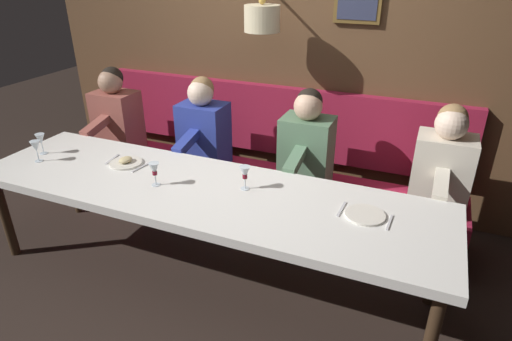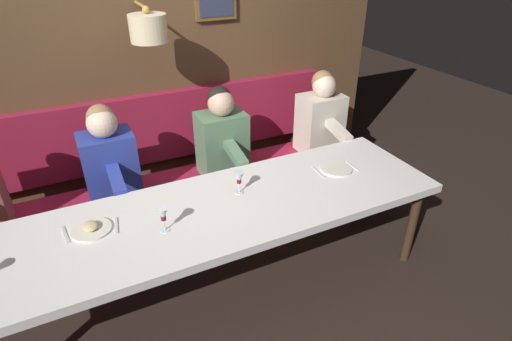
# 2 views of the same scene
# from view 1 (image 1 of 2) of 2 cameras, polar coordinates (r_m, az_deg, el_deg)

# --- Properties ---
(ground_plane) EXTENTS (12.00, 12.00, 0.00)m
(ground_plane) POSITION_cam_1_polar(r_m,az_deg,el_deg) (3.33, -6.60, -13.57)
(ground_plane) COLOR black
(dining_table) EXTENTS (0.90, 3.27, 0.74)m
(dining_table) POSITION_cam_1_polar(r_m,az_deg,el_deg) (2.94, -7.27, -3.25)
(dining_table) COLOR silver
(dining_table) RESTS_ON ground_plane
(banquette_bench) EXTENTS (0.52, 3.47, 0.45)m
(banquette_bench) POSITION_cam_1_polar(r_m,az_deg,el_deg) (3.86, -0.39, -3.24)
(banquette_bench) COLOR maroon
(banquette_bench) RESTS_ON ground_plane
(back_wall_panel) EXTENTS (0.59, 4.67, 2.90)m
(back_wall_panel) POSITION_cam_1_polar(r_m,az_deg,el_deg) (3.97, 2.97, 15.09)
(back_wall_panel) COLOR brown
(back_wall_panel) RESTS_ON ground_plane
(diner_nearest) EXTENTS (0.60, 0.40, 0.79)m
(diner_nearest) POSITION_cam_1_polar(r_m,az_deg,el_deg) (3.35, 23.46, 0.96)
(diner_nearest) COLOR beige
(diner_nearest) RESTS_ON banquette_bench
(diner_near) EXTENTS (0.60, 0.40, 0.79)m
(diner_near) POSITION_cam_1_polar(r_m,az_deg,el_deg) (3.45, 6.68, 3.80)
(diner_near) COLOR #567A5B
(diner_near) RESTS_ON banquette_bench
(diner_middle) EXTENTS (0.60, 0.40, 0.79)m
(diner_middle) POSITION_cam_1_polar(r_m,az_deg,el_deg) (3.80, -7.00, 5.87)
(diner_middle) COLOR #283893
(diner_middle) RESTS_ON banquette_bench
(diner_far) EXTENTS (0.60, 0.40, 0.79)m
(diner_far) POSITION_cam_1_polar(r_m,az_deg,el_deg) (4.32, -18.00, 7.30)
(diner_far) COLOR #934C42
(diner_far) RESTS_ON banquette_bench
(place_setting_0) EXTENTS (0.24, 0.33, 0.05)m
(place_setting_0) POSITION_cam_1_polar(r_m,az_deg,el_deg) (3.37, -16.79, 1.07)
(place_setting_0) COLOR silver
(place_setting_0) RESTS_ON dining_table
(place_setting_1) EXTENTS (0.24, 0.31, 0.01)m
(place_setting_1) POSITION_cam_1_polar(r_m,az_deg,el_deg) (2.66, 14.18, -5.70)
(place_setting_1) COLOR silver
(place_setting_1) RESTS_ON dining_table
(wine_glass_0) EXTENTS (0.07, 0.07, 0.16)m
(wine_glass_0) POSITION_cam_1_polar(r_m,az_deg,el_deg) (3.62, -27.04, 2.79)
(wine_glass_0) COLOR silver
(wine_glass_0) RESTS_ON dining_table
(wine_glass_1) EXTENTS (0.07, 0.07, 0.16)m
(wine_glass_1) POSITION_cam_1_polar(r_m,az_deg,el_deg) (2.83, -1.48, -0.36)
(wine_glass_1) COLOR silver
(wine_glass_1) RESTS_ON dining_table
(wine_glass_2) EXTENTS (0.07, 0.07, 0.16)m
(wine_glass_2) POSITION_cam_1_polar(r_m,az_deg,el_deg) (3.75, -26.51, 3.66)
(wine_glass_2) COLOR silver
(wine_glass_2) RESTS_ON dining_table
(wine_glass_3) EXTENTS (0.07, 0.07, 0.16)m
(wine_glass_3) POSITION_cam_1_polar(r_m,az_deg,el_deg) (2.95, -13.25, 0.11)
(wine_glass_3) COLOR silver
(wine_glass_3) RESTS_ON dining_table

